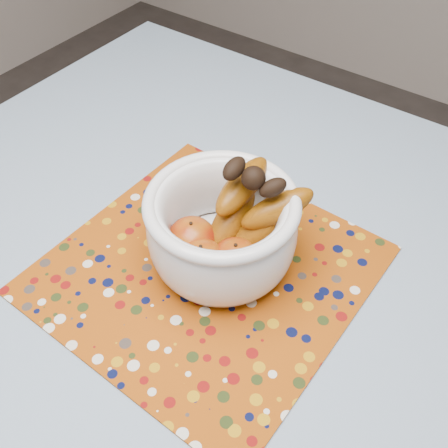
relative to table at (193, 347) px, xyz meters
The scene contains 4 objects.
table is the anchor object (origin of this frame).
tablecloth 0.08m from the table, ahead, with size 1.32×1.32×0.01m, color slate.
placemat 0.12m from the table, 111.08° to the left, with size 0.44×0.44×0.00m, color #8C3A07.
fruit_bowl 0.21m from the table, 95.23° to the left, with size 0.25×0.24×0.19m.
Camera 1 is at (0.28, -0.31, 1.40)m, focal length 42.00 mm.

